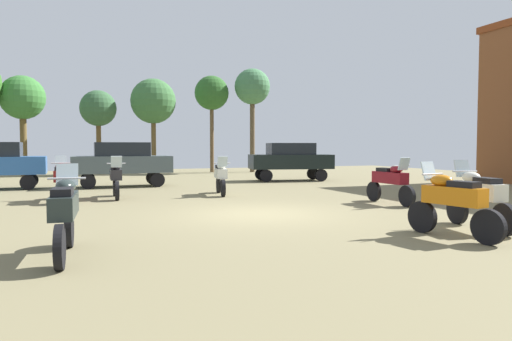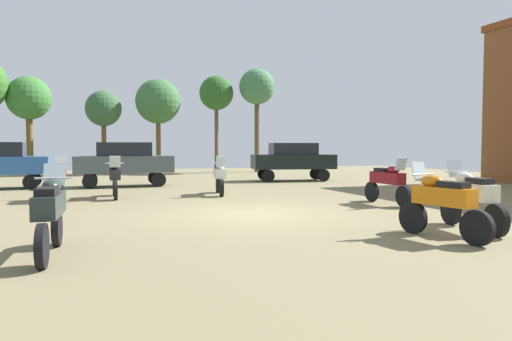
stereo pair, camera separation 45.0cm
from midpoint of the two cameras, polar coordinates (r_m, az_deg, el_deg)
name	(u,v)px [view 1 (the left image)]	position (r m, az deg, el deg)	size (l,w,h in m)	color
ground_plane	(259,214)	(12.59, -0.64, -5.37)	(44.00, 52.00, 0.02)	#776E4C
motorcycle_2	(64,212)	(8.32, -23.85, -4.66)	(0.62, 2.31, 1.51)	black
motorcycle_4	(452,201)	(9.89, 21.70, -3.52)	(0.69, 2.12, 1.50)	black
motorcycle_5	(116,177)	(17.07, -17.52, -0.81)	(0.62, 2.17, 1.50)	black
motorcycle_6	(390,181)	(15.20, 15.31, -1.23)	(0.62, 2.28, 1.49)	black
motorcycle_7	(221,176)	(17.53, -5.08, -0.64)	(0.68, 2.09, 1.47)	black
motorcycle_8	(60,179)	(16.80, -23.54, -0.95)	(0.62, 2.29, 1.51)	black
motorcycle_9	(479,196)	(11.18, 24.59, -2.84)	(0.67, 2.18, 1.50)	black
car_1	(291,159)	(24.76, 3.73, 1.45)	(4.56, 2.58, 2.00)	black
car_2	(122,161)	(21.88, -16.65, 1.14)	(4.32, 1.85, 2.00)	black
tree_2	(98,109)	(32.42, -19.14, 7.10)	(2.34, 2.34, 5.49)	brown
tree_3	(252,88)	(33.47, -0.84, 10.02)	(2.52, 2.52, 7.32)	brown
tree_5	(212,94)	(33.42, -5.84, 9.30)	(2.41, 2.41, 6.80)	brown
tree_7	(153,102)	(32.34, -12.87, 8.21)	(3.01, 3.01, 6.36)	brown
tree_8	(22,99)	(32.04, -27.05, 7.82)	(2.66, 2.66, 6.13)	brown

